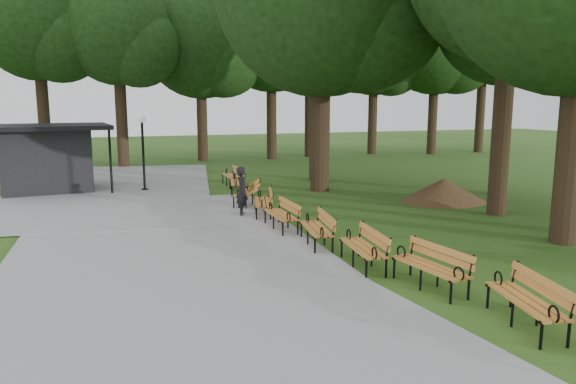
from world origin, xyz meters
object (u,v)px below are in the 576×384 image
object	(u,v)px
bench_2	(430,267)
bench_9	(231,176)
bench_5	(281,215)
dirt_mound	(443,190)
person	(242,191)
lamp_post	(143,136)
bench_8	(237,183)
bench_6	(263,202)
bench_4	(316,229)
bench_1	(526,301)
kiosk	(46,158)
lawn_tree_5	(510,11)
bench_7	(246,193)
bench_3	(363,248)

from	to	relation	value
bench_2	bench_9	bearing A→B (deg)	174.72
bench_2	bench_5	bearing A→B (deg)	-175.84
dirt_mound	bench_2	distance (m)	9.87
bench_5	bench_9	xyz separation A→B (m)	(0.59, 8.51, 0.00)
bench_5	person	bearing A→B (deg)	-166.58
lamp_post	bench_8	world-z (taller)	lamp_post
bench_5	bench_8	distance (m)	6.55
bench_6	person	bearing A→B (deg)	-90.00
dirt_mound	bench_4	bearing A→B (deg)	-148.69
dirt_mound	bench_6	distance (m)	7.04
dirt_mound	bench_1	bearing A→B (deg)	-118.98
bench_1	bench_2	xyz separation A→B (m)	(-0.43, 2.08, 0.00)
kiosk	bench_4	world-z (taller)	kiosk
lamp_post	lawn_tree_5	xyz separation A→B (m)	(13.26, -5.60, 4.80)
bench_1	bench_6	bearing A→B (deg)	-158.41
bench_4	bench_5	xyz separation A→B (m)	(-0.31, 1.92, 0.00)
person	bench_7	xyz separation A→B (m)	(0.60, 1.74, -0.36)
person	bench_7	size ratio (longest dim) A/B	0.84
bench_9	bench_4	bearing A→B (deg)	0.31
bench_8	kiosk	bearing A→B (deg)	-100.89
lamp_post	bench_9	size ratio (longest dim) A/B	1.65
bench_1	bench_7	distance (m)	11.83
bench_1	bench_2	size ratio (longest dim) A/B	1.00
bench_2	bench_6	distance (m)	7.83
bench_7	bench_9	size ratio (longest dim) A/B	1.00
bench_2	lawn_tree_5	bearing A→B (deg)	125.70
bench_1	bench_5	bearing A→B (deg)	-155.41
lamp_post	bench_3	world-z (taller)	lamp_post
bench_7	kiosk	bearing A→B (deg)	-97.82
kiosk	lawn_tree_5	size ratio (longest dim) A/B	0.44
bench_1	bench_7	world-z (taller)	same
dirt_mound	bench_6	bearing A→B (deg)	-178.95
person	bench_1	distance (m)	10.23
bench_5	bench_9	size ratio (longest dim) A/B	1.00
bench_3	bench_9	size ratio (longest dim) A/B	1.00
bench_2	bench_4	size ratio (longest dim) A/B	1.00
bench_8	bench_2	bearing A→B (deg)	16.33
bench_6	bench_7	xyz separation A→B (m)	(-0.03, 1.90, 0.00)
bench_3	bench_7	distance (m)	7.97
dirt_mound	bench_2	size ratio (longest dim) A/B	1.44
dirt_mound	kiosk	bearing A→B (deg)	152.06
dirt_mound	bench_7	size ratio (longest dim) A/B	1.44
kiosk	lawn_tree_5	distance (m)	19.22
kiosk	bench_6	world-z (taller)	kiosk
bench_2	bench_5	xyz separation A→B (m)	(-1.19, 5.65, 0.00)
dirt_mound	person	bearing A→B (deg)	179.70
bench_4	bench_6	size ratio (longest dim) A/B	1.00
bench_7	bench_9	distance (m)	4.53
bench_5	bench_2	bearing A→B (deg)	11.97
lawn_tree_5	bench_7	bearing A→B (deg)	173.29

